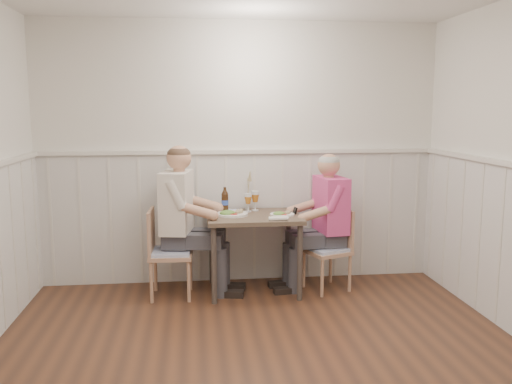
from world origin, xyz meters
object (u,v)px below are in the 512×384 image
dining_table (254,226)px  grass_vase (247,192)px  beer_bottle (225,201)px  chair_right (331,246)px  chair_left (165,250)px  diner_cream (182,231)px  man_in_pink (326,231)px

dining_table → grass_vase: 0.39m
beer_bottle → dining_table: bearing=-35.0°
chair_right → beer_bottle: beer_bottle is taller
chair_left → diner_cream: bearing=32.3°
chair_right → chair_left: (-1.59, -0.04, 0.02)m
chair_left → man_in_pink: man_in_pink is taller
chair_left → man_in_pink: 1.56m
chair_left → man_in_pink: (1.55, 0.10, 0.11)m
chair_left → man_in_pink: size_ratio=0.62×
dining_table → beer_bottle: (-0.26, 0.18, 0.21)m
chair_left → grass_vase: (0.80, 0.32, 0.48)m
chair_left → diner_cream: size_ratio=0.58×
man_in_pink → diner_cream: diner_cream is taller
diner_cream → chair_right: bearing=-2.4°
dining_table → grass_vase: bearing=97.5°
man_in_pink → diner_cream: (-1.40, -0.01, 0.04)m
dining_table → chair_left: 0.86m
beer_bottle → grass_vase: 0.25m
dining_table → chair_right: (0.75, -0.02, -0.22)m
chair_right → beer_bottle: (-1.01, 0.20, 0.43)m
chair_left → grass_vase: size_ratio=2.06×
dining_table → chair_right: chair_right is taller
man_in_pink → chair_right: bearing=-61.5°
dining_table → grass_vase: grass_vase is taller
diner_cream → beer_bottle: (0.42, 0.14, 0.26)m
dining_table → grass_vase: size_ratio=2.19×
beer_bottle → grass_vase: (0.23, 0.09, 0.07)m
chair_left → beer_bottle: size_ratio=3.40×
dining_table → chair_right: size_ratio=1.12×
chair_right → beer_bottle: 1.12m
chair_right → grass_vase: size_ratio=1.96×
dining_table → diner_cream: diner_cream is taller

